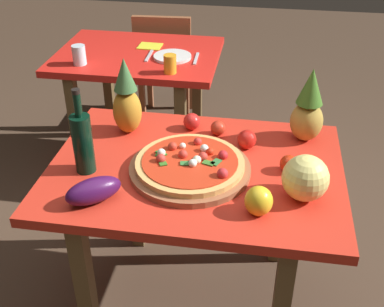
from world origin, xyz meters
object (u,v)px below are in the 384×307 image
(knife_utensil, at_px, (196,59))
(napkin_folded, at_px, (150,46))
(wine_bottle, at_px, (83,142))
(tomato_near_board, at_px, (288,164))
(pizza_board, at_px, (190,169))
(tomato_at_corner, at_px, (218,128))
(dining_chair, at_px, (165,62))
(pineapple_right, at_px, (308,109))
(drinking_glass_water, at_px, (79,55))
(pizza, at_px, (190,162))
(drinking_glass_juice, at_px, (170,64))
(dinner_plate, at_px, (172,57))
(display_table, at_px, (196,188))
(tomato_by_bottle, at_px, (247,139))
(eggplant, at_px, (93,191))
(tomato_beside_pepper, at_px, (192,121))
(bell_pepper, at_px, (259,201))
(background_table, at_px, (139,72))
(pineapple_left, at_px, (126,100))
(melon, at_px, (305,178))
(fork_utensil, at_px, (149,56))

(knife_utensil, distance_m, napkin_folded, 0.35)
(wine_bottle, relative_size, tomato_near_board, 5.04)
(pizza_board, relative_size, tomato_at_corner, 7.24)
(dining_chair, relative_size, pineapple_right, 2.69)
(pizza_board, distance_m, drinking_glass_water, 1.25)
(pizza, bearing_deg, drinking_glass_water, 129.42)
(wine_bottle, relative_size, tomato_at_corner, 5.29)
(tomato_at_corner, distance_m, drinking_glass_water, 1.09)
(tomato_at_corner, xyz_separation_m, knife_utensil, (-0.22, 0.85, -0.03))
(pizza_board, relative_size, drinking_glass_juice, 4.54)
(dinner_plate, bearing_deg, tomato_near_board, -58.61)
(pizza_board, bearing_deg, dining_chair, 105.08)
(tomato_near_board, distance_m, dinner_plate, 1.27)
(pizza_board, relative_size, pizza, 1.12)
(display_table, bearing_deg, tomato_at_corner, 77.52)
(drinking_glass_juice, bearing_deg, tomato_near_board, -53.90)
(tomato_by_bottle, distance_m, knife_utensil, 1.00)
(pizza, height_order, eggplant, eggplant)
(tomato_beside_pepper, distance_m, drinking_glass_juice, 0.63)
(knife_utensil, relative_size, napkin_folded, 1.29)
(dining_chair, distance_m, bell_pepper, 2.15)
(pineapple_right, xyz_separation_m, drinking_glass_juice, (-0.70, 0.60, -0.09))
(pizza_board, bearing_deg, pizza, 58.92)
(dinner_plate, bearing_deg, tomato_by_bottle, -62.22)
(dining_chair, xyz_separation_m, dinner_plate, (0.19, -0.64, 0.30))
(bell_pepper, bearing_deg, pizza_board, 142.60)
(tomato_by_bottle, bearing_deg, background_table, 126.03)
(eggplant, relative_size, drinking_glass_juice, 1.97)
(pineapple_right, bearing_deg, pineapple_left, -175.65)
(napkin_folded, bearing_deg, drinking_glass_water, -133.76)
(tomato_by_bottle, bearing_deg, pineapple_right, 25.14)
(wine_bottle, height_order, melon, wine_bottle)
(dining_chair, bearing_deg, eggplant, 91.61)
(pizza, xyz_separation_m, tomato_at_corner, (0.07, 0.29, -0.01))
(pineapple_right, bearing_deg, melon, -92.44)
(tomato_at_corner, bearing_deg, tomato_near_board, -38.46)
(eggplant, height_order, knife_utensil, eggplant)
(background_table, relative_size, dinner_plate, 4.38)
(bell_pepper, relative_size, drinking_glass_juice, 1.03)
(bell_pepper, height_order, napkin_folded, bell_pepper)
(tomato_by_bottle, height_order, drinking_glass_water, drinking_glass_water)
(fork_utensil, height_order, knife_utensil, same)
(wine_bottle, distance_m, tomato_beside_pepper, 0.52)
(background_table, relative_size, eggplant, 4.82)
(tomato_near_board, bearing_deg, napkin_folded, 123.84)
(display_table, xyz_separation_m, pineapple_left, (-0.33, 0.22, 0.26))
(background_table, bearing_deg, drinking_glass_juice, -46.51)
(pineapple_right, distance_m, drinking_glass_juice, 0.93)
(dinner_plate, bearing_deg, tomato_beside_pepper, -73.20)
(bell_pepper, distance_m, drinking_glass_water, 1.57)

